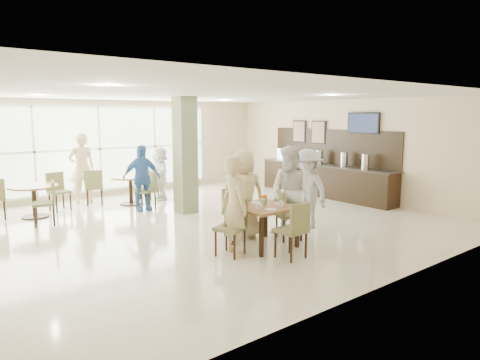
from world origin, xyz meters
TOP-DOWN VIEW (x-y plane):
  - ground at (0.00, 0.00)m, footprint 10.00×10.00m
  - room_shell at (0.00, 0.00)m, footprint 10.00×10.00m
  - window_bank at (-0.50, 4.46)m, footprint 7.00×0.04m
  - column at (0.40, 1.20)m, footprint 0.45×0.45m
  - main_table at (0.06, -2.08)m, footprint 1.01×1.01m
  - round_table_left at (-2.67, 2.90)m, footprint 1.09×1.09m
  - round_table_right at (-0.28, 2.92)m, footprint 1.02×1.02m
  - chairs_main_table at (0.02, -2.06)m, footprint 2.04×2.12m
  - chairs_table_left at (-2.70, 2.85)m, footprint 1.94×1.82m
  - chairs_table_right at (-0.29, 2.95)m, footprint 2.10×1.83m
  - tabletop_clutter at (0.04, -2.11)m, footprint 0.80×0.81m
  - buffet_counter at (4.70, 0.51)m, footprint 0.64×4.70m
  - wall_tv at (4.94, -0.60)m, footprint 0.06×1.00m
  - framed_art_a at (4.95, 1.00)m, footprint 0.05×0.55m
  - framed_art_b at (4.95, 1.80)m, footprint 0.05×0.55m
  - teen_left at (-0.63, -2.11)m, footprint 0.50×0.67m
  - teen_far at (0.13, -1.39)m, footprint 0.95×0.74m
  - teen_right at (0.83, -1.99)m, footprint 0.87×1.01m
  - teen_standing at (1.65, -1.65)m, footprint 0.70×1.12m
  - adult_a at (-0.38, 2.00)m, footprint 1.00×0.62m
  - adult_b at (0.65, 3.01)m, footprint 0.94×1.49m
  - adult_standing at (-1.24, 3.84)m, footprint 0.73×0.50m

SIDE VIEW (x-z plane):
  - ground at x=0.00m, z-range 0.00..0.00m
  - chairs_main_table at x=0.02m, z-range 0.00..0.95m
  - chairs_table_left at x=-2.70m, z-range 0.00..0.95m
  - chairs_table_right at x=-0.29m, z-range 0.00..0.95m
  - buffet_counter at x=4.70m, z-range -0.42..1.53m
  - round_table_right at x=-0.28m, z-range 0.18..0.93m
  - round_table_left at x=-2.67m, z-range 0.20..0.95m
  - main_table at x=0.06m, z-range 0.29..1.04m
  - adult_b at x=0.65m, z-range 0.00..1.49m
  - tabletop_clutter at x=0.04m, z-range 0.71..0.91m
  - adult_a at x=-0.38m, z-range 0.00..1.64m
  - teen_standing at x=1.65m, z-range 0.00..1.67m
  - teen_left at x=-0.63m, z-range 0.00..1.69m
  - teen_far at x=0.13m, z-range 0.00..1.72m
  - teen_right at x=0.83m, z-range 0.00..1.79m
  - adult_standing at x=-1.24m, z-range 0.00..1.91m
  - window_bank at x=-0.50m, z-range -2.10..4.90m
  - column at x=0.40m, z-range 0.00..2.80m
  - room_shell at x=0.00m, z-range -3.30..6.70m
  - framed_art_a at x=4.95m, z-range 1.50..2.20m
  - framed_art_b at x=4.95m, z-range 1.50..2.20m
  - wall_tv at x=4.94m, z-range 1.86..2.44m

